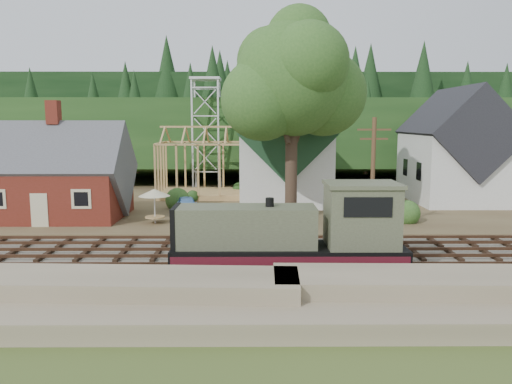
{
  "coord_description": "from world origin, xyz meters",
  "views": [
    {
      "loc": [
        -0.87,
        -27.31,
        7.73
      ],
      "look_at": [
        -0.67,
        6.0,
        3.0
      ],
      "focal_mm": 35.0,
      "sensor_mm": 36.0,
      "label": 1
    }
  ],
  "objects_px": {
    "locomotive": "(297,236)",
    "car_blue": "(187,205)",
    "patio_set": "(154,194)",
    "car_red": "(504,200)"
  },
  "relations": [
    {
      "from": "locomotive",
      "to": "car_blue",
      "type": "height_order",
      "value": "locomotive"
    },
    {
      "from": "locomotive",
      "to": "car_blue",
      "type": "distance_m",
      "value": 17.67
    },
    {
      "from": "locomotive",
      "to": "car_red",
      "type": "height_order",
      "value": "locomotive"
    },
    {
      "from": "locomotive",
      "to": "car_blue",
      "type": "bearing_deg",
      "value": 115.63
    },
    {
      "from": "patio_set",
      "to": "car_red",
      "type": "bearing_deg",
      "value": 14.09
    },
    {
      "from": "car_blue",
      "to": "locomotive",
      "type": "bearing_deg",
      "value": -76.56
    },
    {
      "from": "car_blue",
      "to": "patio_set",
      "type": "xyz_separation_m",
      "value": [
        -1.8,
        -4.17,
        1.49
      ]
    },
    {
      "from": "car_red",
      "to": "locomotive",
      "type": "bearing_deg",
      "value": 118.93
    },
    {
      "from": "car_blue",
      "to": "patio_set",
      "type": "relative_size",
      "value": 1.55
    },
    {
      "from": "car_blue",
      "to": "car_red",
      "type": "relative_size",
      "value": 1.03
    }
  ]
}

